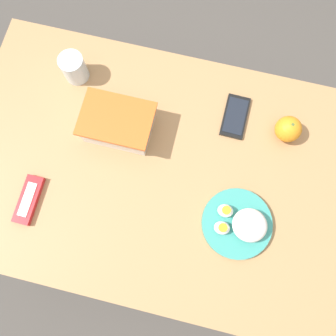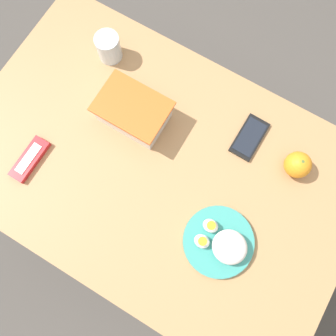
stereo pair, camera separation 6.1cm
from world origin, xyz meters
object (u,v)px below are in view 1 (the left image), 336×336
Objects in this scene: drinking_glass at (74,68)px; food_container at (118,124)px; orange_fruit at (288,129)px; candy_bar at (29,200)px; cell_phone at (235,116)px; rice_plate at (240,224)px.

food_container is at bearing -38.54° from drinking_glass.
food_container is 2.35× the size of drinking_glass.
orange_fruit is 0.77m from candy_bar.
cell_phone is at bearing -2.57° from drinking_glass.
drinking_glass is at bearing 141.46° from food_container.
drinking_glass is at bearing 176.58° from orange_fruit.
food_container reaches higher than candy_bar.
rice_plate is at bearing -105.41° from orange_fruit.
food_container reaches higher than rice_plate.
cell_phone is at bearing 19.81° from food_container.
orange_fruit reaches higher than rice_plate.
orange_fruit is at bearing 11.94° from food_container.
cell_phone is at bearing 36.52° from candy_bar.
candy_bar is at bearing -92.37° from drinking_glass.
orange_fruit is 0.56× the size of cell_phone.
rice_plate is 0.32m from cell_phone.
orange_fruit is at bearing -3.42° from drinking_glass.
candy_bar is at bearing -172.94° from rice_plate.
drinking_glass reaches higher than rice_plate.
candy_bar is 1.61× the size of drinking_glass.
candy_bar is at bearing -143.48° from cell_phone.
rice_plate is 1.41× the size of candy_bar.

